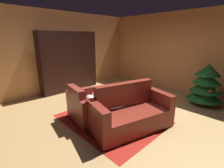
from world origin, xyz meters
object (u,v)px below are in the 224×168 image
Objects in this scene: couch_red at (131,114)px; bookshelf_unit at (73,62)px; bottle_on_table at (103,95)px; armchair_red at (87,108)px; book_stack_on_table at (107,99)px; decorated_tree at (206,84)px; coffee_table at (110,103)px.

bookshelf_unit is at bearing 169.92° from couch_red.
couch_red is 6.84× the size of bottle_on_table.
armchair_red is 5.33× the size of book_stack_on_table.
decorated_tree is (1.42, 2.70, 0.02)m from bottle_on_table.
armchair_red is 0.56m from coffee_table.
couch_red is 9.27× the size of book_stack_on_table.
bookshelf_unit is at bearing 165.93° from coffee_table.
armchair_red is at bearing -153.46° from couch_red.
bottle_on_table is (2.49, -0.71, -0.43)m from bookshelf_unit.
decorated_tree is (1.22, 2.67, 0.17)m from coffee_table.
armchair_red is (2.31, -1.05, -0.71)m from bookshelf_unit.
armchair_red is at bearing -136.10° from coffee_table.
book_stack_on_table is at bearing -169.01° from couch_red.
decorated_tree is at bearing 65.44° from coffee_table.
decorated_tree is (1.27, 2.69, 0.07)m from book_stack_on_table.
coffee_table is at bearing 21.71° from book_stack_on_table.
bottle_on_table is 0.23× the size of decorated_tree.
book_stack_on_table is (-0.61, -0.12, 0.20)m from couch_red.
armchair_red is 3.93× the size of bottle_on_table.
decorated_tree reaches higher than couch_red.
bookshelf_unit reaches higher than book_stack_on_table.
couch_red is at bearing 9.92° from coffee_table.
coffee_table is 2.79× the size of bottle_on_table.
decorated_tree reaches higher than book_stack_on_table.
couch_red is at bearing -104.45° from decorated_tree.
couch_red is 1.57× the size of decorated_tree.
book_stack_on_table reaches higher than coffee_table.
coffee_table is at bearing -14.07° from bookshelf_unit.
couch_red reaches higher than book_stack_on_table.
couch_red reaches higher than armchair_red.
armchair_red is at bearing -117.87° from decorated_tree.
coffee_table is (2.70, -0.68, -0.58)m from bookshelf_unit.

